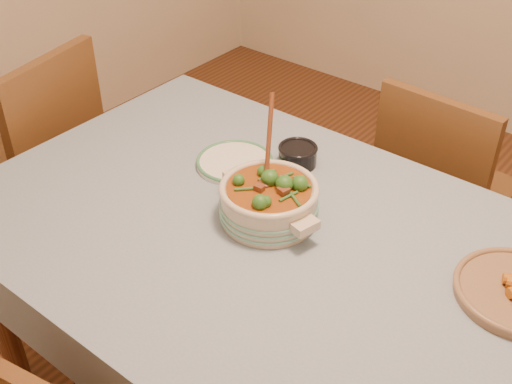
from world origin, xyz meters
TOP-DOWN VIEW (x-y plane):
  - dining_table at (0.00, 0.00)m, footprint 1.68×1.08m
  - stew_casserole at (-0.05, 0.05)m, footprint 0.33×0.30m
  - white_plate at (-0.29, 0.19)m, footprint 0.29×0.29m
  - condiment_bowl at (-0.15, 0.31)m, footprint 0.15×0.15m
  - chair_far at (0.11, 0.83)m, footprint 0.43×0.43m
  - chair_left at (-1.10, 0.04)m, footprint 0.52×0.52m

SIDE VIEW (x-z plane):
  - chair_far at x=0.11m, z-range 0.06..0.94m
  - chair_left at x=-1.10m, z-range 0.06..1.01m
  - dining_table at x=0.00m, z-range 0.29..1.04m
  - white_plate at x=-0.29m, z-range 0.76..0.78m
  - condiment_bowl at x=-0.15m, z-range 0.76..0.82m
  - stew_casserole at x=-0.05m, z-range 0.67..0.98m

